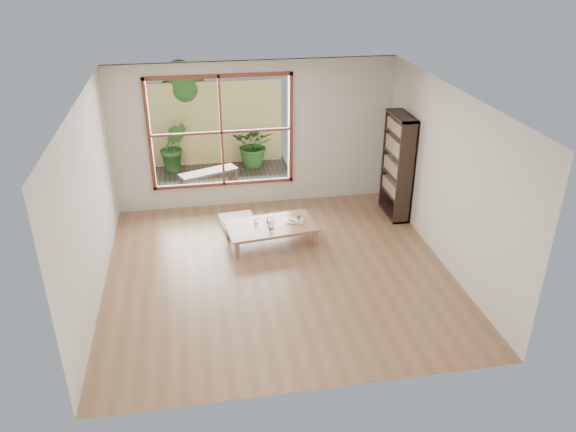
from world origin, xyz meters
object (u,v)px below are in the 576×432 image
object	(u,v)px
bookshelf	(398,166)
garden_bench	(209,174)
low_table	(271,227)
food_tray	(295,220)

from	to	relation	value
bookshelf	garden_bench	world-z (taller)	bookshelf
garden_bench	low_table	bearing A→B (deg)	-91.10
garden_bench	bookshelf	bearing A→B (deg)	-49.53
low_table	garden_bench	distance (m)	2.47
food_tray	garden_bench	xyz separation A→B (m)	(-1.29, 2.25, -0.01)
bookshelf	food_tray	bearing A→B (deg)	-162.76
garden_bench	food_tray	bearing A→B (deg)	-82.09
low_table	garden_bench	xyz separation A→B (m)	(-0.88, 2.31, 0.05)
food_tray	garden_bench	size ratio (longest dim) A/B	0.27
low_table	garden_bench	size ratio (longest dim) A/B	1.29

